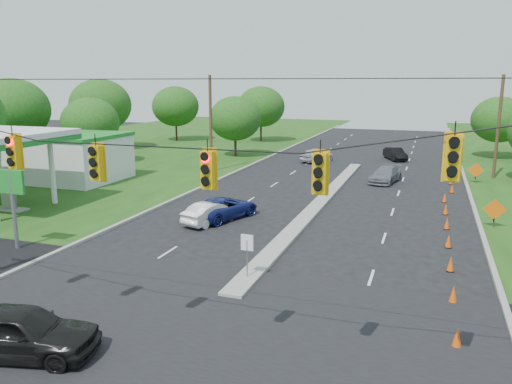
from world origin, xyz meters
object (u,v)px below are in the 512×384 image
at_px(gas_station, 41,153).
at_px(white_sedan, 211,213).
at_px(blue_pickup, 224,208).
at_px(black_sedan, 20,332).

bearing_deg(gas_station, white_sedan, -19.61).
relative_size(gas_station, blue_pickup, 4.04).
height_order(gas_station, white_sedan, gas_station).
bearing_deg(white_sedan, gas_station, -2.61).
xyz_separation_m(white_sedan, blue_pickup, (0.27, 1.32, 0.03)).
distance_m(gas_station, white_sedan, 19.72).
distance_m(black_sedan, blue_pickup, 16.97).
height_order(gas_station, black_sedan, gas_station).
height_order(white_sedan, blue_pickup, blue_pickup).
xyz_separation_m(gas_station, black_sedan, (19.15, -22.23, -1.76)).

